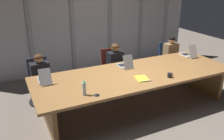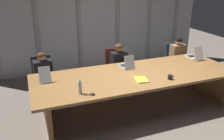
# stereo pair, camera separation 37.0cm
# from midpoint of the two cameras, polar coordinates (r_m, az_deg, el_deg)

# --- Properties ---
(ground_plane) EXTENTS (12.96, 12.96, 0.00)m
(ground_plane) POSITION_cam_midpoint_polar(r_m,az_deg,el_deg) (5.13, 3.43, -8.61)
(ground_plane) COLOR #6B6056
(conference_table) EXTENTS (4.14, 1.47, 0.76)m
(conference_table) POSITION_cam_midpoint_polar(r_m,az_deg,el_deg) (4.85, 3.59, -2.32)
(conference_table) COLOR olive
(conference_table) RESTS_ON ground_plane
(curtain_backdrop) EXTENTS (6.48, 0.17, 2.82)m
(curtain_backdrop) POSITION_cam_midpoint_polar(r_m,az_deg,el_deg) (6.89, -6.88, 11.69)
(curtain_backdrop) COLOR #B2B2B7
(curtain_backdrop) RESTS_ON ground_plane
(laptop_left_end) EXTENTS (0.22, 0.47, 0.30)m
(laptop_left_end) POSITION_cam_midpoint_polar(r_m,az_deg,el_deg) (4.61, -18.33, -2.07)
(laptop_left_end) COLOR #A8ADB7
(laptop_left_end) RESTS_ON conference_table
(laptop_left_mid) EXTENTS (0.22, 0.42, 0.30)m
(laptop_left_mid) POSITION_cam_midpoint_polar(r_m,az_deg,el_deg) (5.08, 1.08, 1.31)
(laptop_left_mid) COLOR #A8ADB7
(laptop_left_mid) RESTS_ON conference_table
(laptop_center) EXTENTS (0.25, 0.49, 0.31)m
(laptop_center) POSITION_cam_midpoint_polar(r_m,az_deg,el_deg) (6.05, 16.30, 3.78)
(laptop_center) COLOR beige
(laptop_center) RESTS_ON conference_table
(office_chair_left_end) EXTENTS (0.60, 0.60, 0.96)m
(office_chair_left_end) POSITION_cam_midpoint_polar(r_m,az_deg,el_deg) (5.45, -18.68, -3.72)
(office_chair_left_end) COLOR #2D2D38
(office_chair_left_end) RESTS_ON ground_plane
(office_chair_left_mid) EXTENTS (0.60, 0.60, 0.94)m
(office_chair_left_mid) POSITION_cam_midpoint_polar(r_m,az_deg,el_deg) (5.84, -1.87, -0.83)
(office_chair_left_mid) COLOR #511E19
(office_chair_left_mid) RESTS_ON ground_plane
(office_chair_center) EXTENTS (0.60, 0.60, 0.91)m
(office_chair_center) POSITION_cam_midpoint_polar(r_m,az_deg,el_deg) (6.69, 11.91, 1.56)
(office_chair_center) COLOR navy
(office_chair_center) RESTS_ON ground_plane
(person_left_end) EXTENTS (0.42, 0.56, 1.10)m
(person_left_end) POSITION_cam_midpoint_polar(r_m,az_deg,el_deg) (5.19, -18.66, -1.73)
(person_left_end) COLOR black
(person_left_end) RESTS_ON ground_plane
(person_left_mid) EXTENTS (0.41, 0.57, 1.12)m
(person_left_mid) POSITION_cam_midpoint_polar(r_m,az_deg,el_deg) (5.62, -0.68, 1.43)
(person_left_mid) COLOR black
(person_left_mid) RESTS_ON ground_plane
(person_center) EXTENTS (0.40, 0.56, 1.12)m
(person_center) POSITION_cam_midpoint_polar(r_m,az_deg,el_deg) (6.47, 12.94, 3.51)
(person_center) COLOR olive
(person_center) RESTS_ON ground_plane
(water_bottle_primary) EXTENTS (0.07, 0.07, 0.25)m
(water_bottle_primary) POSITION_cam_midpoint_polar(r_m,az_deg,el_deg) (3.92, -9.47, -4.56)
(water_bottle_primary) COLOR silver
(water_bottle_primary) RESTS_ON conference_table
(coffee_mug_near) EXTENTS (0.13, 0.09, 0.09)m
(coffee_mug_near) POSITION_cam_midpoint_polar(r_m,az_deg,el_deg) (4.67, 11.62, -1.27)
(coffee_mug_near) COLOR black
(coffee_mug_near) RESTS_ON conference_table
(conference_mic_left_side) EXTENTS (0.11, 0.11, 0.03)m
(conference_mic_left_side) POSITION_cam_midpoint_polar(r_m,az_deg,el_deg) (3.92, -6.51, -5.95)
(conference_mic_left_side) COLOR black
(conference_mic_left_side) RESTS_ON conference_table
(spiral_notepad) EXTENTS (0.27, 0.34, 0.03)m
(spiral_notepad) POSITION_cam_midpoint_polar(r_m,az_deg,el_deg) (4.52, 4.98, -2.13)
(spiral_notepad) COLOR yellow
(spiral_notepad) RESTS_ON conference_table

